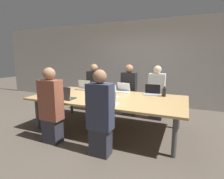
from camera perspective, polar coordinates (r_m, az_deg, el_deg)
ground_plane at (r=4.04m, az=-1.25°, el=-12.67°), size 24.00×24.00×0.00m
curtain_wall at (r=6.09m, az=8.60°, el=8.51°), size 12.00×0.06×2.80m
conference_table at (r=3.83m, az=-1.30°, el=-3.13°), size 3.24×1.61×0.74m
laptop_near_left at (r=3.69m, az=-14.98°, el=-2.00°), size 0.33×0.26×0.26m
person_near_left at (r=3.41m, az=-19.25°, el=-5.38°), size 0.40×0.24×1.41m
laptop_far_right at (r=4.14m, az=12.96°, el=-0.67°), size 0.35×0.24×0.24m
person_far_right at (r=4.61m, az=14.32°, el=-1.36°), size 0.40×0.24×1.39m
cup_far_right at (r=4.08m, az=16.49°, el=-1.43°), size 0.08×0.08×0.08m
bottle_far_right at (r=3.99m, az=16.68°, el=-0.88°), size 0.08×0.08×0.22m
laptop_near_midright at (r=3.17m, az=-1.44°, el=-3.70°), size 0.36×0.24×0.25m
person_near_midright at (r=2.81m, az=-3.85°, el=-8.30°), size 0.40×0.24×1.40m
laptop_far_center at (r=4.35m, az=3.67°, el=0.06°), size 0.32×0.24×0.23m
person_far_center at (r=4.80m, az=5.51°, el=-0.49°), size 0.40×0.24×1.40m
cup_far_center at (r=4.40m, az=0.83°, el=-0.00°), size 0.07×0.07×0.10m
laptop_far_left at (r=4.76m, az=-9.32°, el=0.86°), size 0.35×0.24×0.24m
person_far_left at (r=5.22m, az=-5.74°, el=0.38°), size 0.40×0.24×1.41m
laptop_far_midleft at (r=4.48m, az=-1.88°, el=0.34°), size 0.35×0.23×0.22m
cup_far_midleft at (r=4.59m, az=-5.13°, el=0.32°), size 0.07×0.07×0.09m
bottle_far_midleft at (r=4.24m, az=0.87°, el=0.10°), size 0.07×0.07×0.20m
stapler at (r=3.67m, az=-6.12°, el=-2.57°), size 0.11×0.15×0.05m
notebook at (r=3.77m, az=0.61°, el=-2.40°), size 0.18×0.15×0.02m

